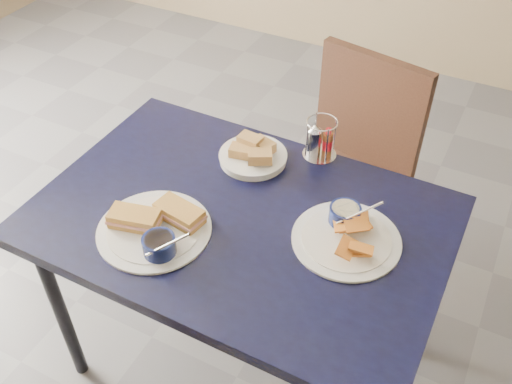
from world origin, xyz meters
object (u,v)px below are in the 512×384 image
at_px(plantain_plate, 347,231).
at_px(condiment_caddy, 319,141).
at_px(chair_far, 347,157).
at_px(dining_table, 241,231).
at_px(bread_basket, 253,154).
at_px(sandwich_plate, 156,226).

xyz_separation_m(plantain_plate, condiment_caddy, (-0.21, 0.30, 0.04)).
distance_m(chair_far, condiment_caddy, 0.41).
bearing_deg(plantain_plate, condiment_caddy, 124.60).
distance_m(dining_table, chair_far, 0.70).
bearing_deg(bread_basket, dining_table, -71.07).
bearing_deg(chair_far, dining_table, -98.89).
xyz_separation_m(dining_table, plantain_plate, (0.30, 0.06, 0.09)).
bearing_deg(bread_basket, condiment_caddy, 34.84).
bearing_deg(dining_table, chair_far, 81.11).
distance_m(sandwich_plate, plantain_plate, 0.53).
relative_size(dining_table, plantain_plate, 3.93).
height_order(dining_table, bread_basket, bread_basket).
height_order(chair_far, sandwich_plate, chair_far).
relative_size(sandwich_plate, plantain_plate, 1.08).
distance_m(sandwich_plate, condiment_caddy, 0.60).
distance_m(dining_table, plantain_plate, 0.32).
xyz_separation_m(dining_table, chair_far, (0.10, 0.67, -0.15)).
bearing_deg(sandwich_plate, chair_far, 71.44).
distance_m(dining_table, sandwich_plate, 0.26).
bearing_deg(chair_far, bread_basket, -113.68).
relative_size(chair_far, sandwich_plate, 2.83).
bearing_deg(condiment_caddy, plantain_plate, -55.40).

